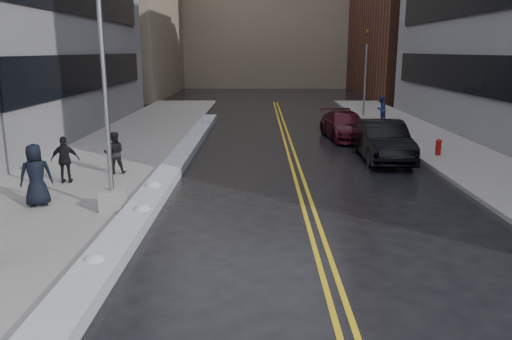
{
  "coord_description": "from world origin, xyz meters",
  "views": [
    {
      "loc": [
        0.99,
        -11.93,
        4.7
      ],
      "look_at": [
        0.9,
        2.26,
        1.3
      ],
      "focal_mm": 35.0,
      "sensor_mm": 36.0,
      "label": 1
    }
  ],
  "objects_px": {
    "fire_hydrant": "(438,146)",
    "pedestrian_b": "(114,153)",
    "pedestrian_d": "(65,160)",
    "pedestrian_east": "(381,109)",
    "lamppost": "(108,130)",
    "car_maroon": "(345,125)",
    "traffic_signal": "(366,70)",
    "pedestrian_c": "(36,175)",
    "car_black": "(382,141)"
  },
  "relations": [
    {
      "from": "lamppost",
      "to": "fire_hydrant",
      "type": "height_order",
      "value": "lamppost"
    },
    {
      "from": "traffic_signal",
      "to": "car_maroon",
      "type": "xyz_separation_m",
      "value": [
        -2.83,
        -8.93,
        -2.67
      ]
    },
    {
      "from": "lamppost",
      "to": "fire_hydrant",
      "type": "distance_m",
      "value": 14.81
    },
    {
      "from": "pedestrian_c",
      "to": "car_black",
      "type": "distance_m",
      "value": 14.05
    },
    {
      "from": "traffic_signal",
      "to": "pedestrian_b",
      "type": "relative_size",
      "value": 3.76
    },
    {
      "from": "pedestrian_d",
      "to": "car_maroon",
      "type": "distance_m",
      "value": 15.21
    },
    {
      "from": "pedestrian_east",
      "to": "car_black",
      "type": "xyz_separation_m",
      "value": [
        -2.58,
        -11.2,
        -0.12
      ]
    },
    {
      "from": "pedestrian_b",
      "to": "car_maroon",
      "type": "relative_size",
      "value": 0.32
    },
    {
      "from": "lamppost",
      "to": "car_black",
      "type": "bearing_deg",
      "value": 38.19
    },
    {
      "from": "fire_hydrant",
      "to": "car_maroon",
      "type": "relative_size",
      "value": 0.14
    },
    {
      "from": "pedestrian_east",
      "to": "car_black",
      "type": "relative_size",
      "value": 0.32
    },
    {
      "from": "pedestrian_c",
      "to": "pedestrian_east",
      "type": "distance_m",
      "value": 23.53
    },
    {
      "from": "lamppost",
      "to": "pedestrian_east",
      "type": "distance_m",
      "value": 22.53
    },
    {
      "from": "pedestrian_d",
      "to": "traffic_signal",
      "type": "bearing_deg",
      "value": -135.65
    },
    {
      "from": "pedestrian_d",
      "to": "pedestrian_east",
      "type": "bearing_deg",
      "value": -141.76
    },
    {
      "from": "pedestrian_d",
      "to": "pedestrian_east",
      "type": "distance_m",
      "value": 21.59
    },
    {
      "from": "pedestrian_b",
      "to": "pedestrian_d",
      "type": "distance_m",
      "value": 1.91
    },
    {
      "from": "lamppost",
      "to": "traffic_signal",
      "type": "distance_m",
      "value": 24.98
    },
    {
      "from": "lamppost",
      "to": "pedestrian_c",
      "type": "bearing_deg",
      "value": 170.14
    },
    {
      "from": "car_maroon",
      "to": "traffic_signal",
      "type": "bearing_deg",
      "value": 67.29
    },
    {
      "from": "pedestrian_c",
      "to": "pedestrian_east",
      "type": "height_order",
      "value": "pedestrian_c"
    },
    {
      "from": "fire_hydrant",
      "to": "pedestrian_b",
      "type": "relative_size",
      "value": 0.46
    },
    {
      "from": "pedestrian_c",
      "to": "car_black",
      "type": "bearing_deg",
      "value": -175.6
    },
    {
      "from": "lamppost",
      "to": "pedestrian_d",
      "type": "relative_size",
      "value": 4.61
    },
    {
      "from": "pedestrian_d",
      "to": "car_black",
      "type": "relative_size",
      "value": 0.32
    },
    {
      "from": "fire_hydrant",
      "to": "pedestrian_c",
      "type": "xyz_separation_m",
      "value": [
        -14.66,
        -7.59,
        0.55
      ]
    },
    {
      "from": "pedestrian_c",
      "to": "car_maroon",
      "type": "xyz_separation_m",
      "value": [
        11.33,
        12.66,
        -0.36
      ]
    },
    {
      "from": "lamppost",
      "to": "pedestrian_c",
      "type": "xyz_separation_m",
      "value": [
        -2.36,
        0.41,
        -1.44
      ]
    },
    {
      "from": "pedestrian_d",
      "to": "car_maroon",
      "type": "bearing_deg",
      "value": -147.58
    },
    {
      "from": "car_maroon",
      "to": "pedestrian_c",
      "type": "bearing_deg",
      "value": -136.99
    },
    {
      "from": "traffic_signal",
      "to": "lamppost",
      "type": "bearing_deg",
      "value": -118.21
    },
    {
      "from": "pedestrian_b",
      "to": "pedestrian_d",
      "type": "xyz_separation_m",
      "value": [
        -1.34,
        -1.37,
        0.03
      ]
    },
    {
      "from": "fire_hydrant",
      "to": "pedestrian_east",
      "type": "distance_m",
      "value": 10.83
    },
    {
      "from": "traffic_signal",
      "to": "pedestrian_d",
      "type": "distance_m",
      "value": 23.83
    },
    {
      "from": "lamppost",
      "to": "car_maroon",
      "type": "relative_size",
      "value": 1.51
    },
    {
      "from": "car_maroon",
      "to": "fire_hydrant",
      "type": "bearing_deg",
      "value": -61.86
    },
    {
      "from": "pedestrian_d",
      "to": "car_black",
      "type": "distance_m",
      "value": 13.03
    },
    {
      "from": "pedestrian_d",
      "to": "pedestrian_east",
      "type": "height_order",
      "value": "pedestrian_east"
    },
    {
      "from": "pedestrian_c",
      "to": "traffic_signal",
      "type": "bearing_deg",
      "value": -149.76
    },
    {
      "from": "pedestrian_d",
      "to": "car_maroon",
      "type": "relative_size",
      "value": 0.33
    },
    {
      "from": "fire_hydrant",
      "to": "car_black",
      "type": "relative_size",
      "value": 0.14
    },
    {
      "from": "car_black",
      "to": "car_maroon",
      "type": "height_order",
      "value": "car_black"
    },
    {
      "from": "pedestrian_d",
      "to": "car_black",
      "type": "height_order",
      "value": "pedestrian_d"
    },
    {
      "from": "pedestrian_d",
      "to": "fire_hydrant",
      "type": "bearing_deg",
      "value": -170.22
    },
    {
      "from": "fire_hydrant",
      "to": "pedestrian_east",
      "type": "relative_size",
      "value": 0.44
    },
    {
      "from": "pedestrian_east",
      "to": "car_maroon",
      "type": "distance_m",
      "value": 6.64
    },
    {
      "from": "car_maroon",
      "to": "pedestrian_d",
      "type": "bearing_deg",
      "value": -144.26
    },
    {
      "from": "pedestrian_c",
      "to": "pedestrian_d",
      "type": "bearing_deg",
      "value": -113.02
    },
    {
      "from": "pedestrian_b",
      "to": "car_black",
      "type": "xyz_separation_m",
      "value": [
        10.88,
        3.15,
        -0.08
      ]
    },
    {
      "from": "pedestrian_east",
      "to": "car_maroon",
      "type": "bearing_deg",
      "value": 15.25
    }
  ]
}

